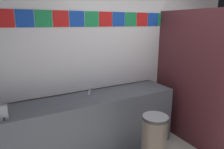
# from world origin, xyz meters

# --- Properties ---
(wall_back) EXTENTS (4.26, 0.09, 2.68)m
(wall_back) POSITION_xyz_m (0.00, 1.54, 1.34)
(wall_back) COLOR silver
(wall_back) RESTS_ON ground_plane
(vanity_counter) EXTENTS (2.51, 0.60, 0.89)m
(vanity_counter) POSITION_xyz_m (-0.83, 1.20, 0.45)
(vanity_counter) COLOR #4C515B
(vanity_counter) RESTS_ON ground_plane
(faucet_center) EXTENTS (0.04, 0.10, 0.14)m
(faucet_center) POSITION_xyz_m (-0.83, 1.29, 0.94)
(faucet_center) COLOR silver
(faucet_center) RESTS_ON vanity_counter
(soap_dispenser) EXTENTS (0.09, 0.09, 0.16)m
(soap_dispenser) POSITION_xyz_m (-1.93, 1.02, 0.97)
(soap_dispenser) COLOR gray
(soap_dispenser) RESTS_ON vanity_counter
(stall_divider) EXTENTS (0.92, 1.42, 2.09)m
(stall_divider) POSITION_xyz_m (0.80, 0.54, 1.04)
(stall_divider) COLOR #471E23
(stall_divider) RESTS_ON ground_plane
(toilet) EXTENTS (0.39, 0.49, 0.74)m
(toilet) POSITION_xyz_m (1.19, 1.15, 0.30)
(toilet) COLOR white
(toilet) RESTS_ON ground_plane
(trash_bin) EXTENTS (0.32, 0.32, 0.77)m
(trash_bin) POSITION_xyz_m (-0.28, 0.47, 0.39)
(trash_bin) COLOR brown
(trash_bin) RESTS_ON ground_plane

